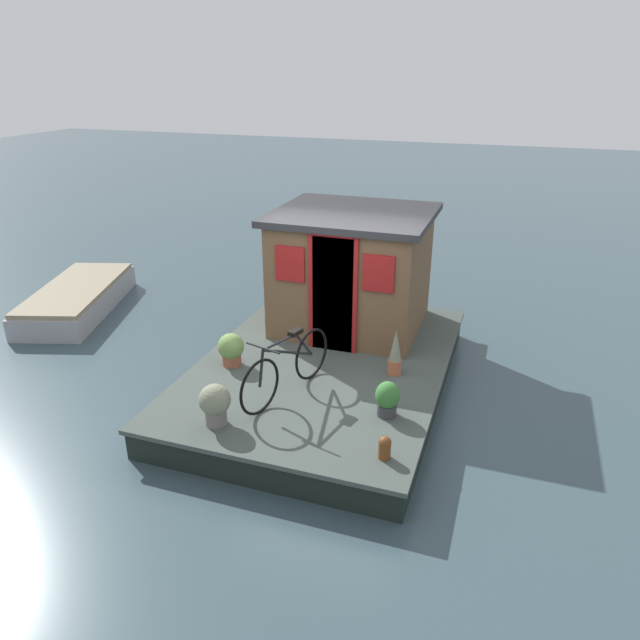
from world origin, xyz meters
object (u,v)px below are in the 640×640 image
(potted_plant_geranium, at_px, (231,349))
(dinghy_boat, at_px, (77,298))
(potted_plant_sage, at_px, (395,353))
(houseboat_cabin, at_px, (352,269))
(mooring_bollard, at_px, (385,447))
(bicycle, at_px, (287,367))
(potted_plant_succulent, at_px, (387,398))
(potted_plant_mint, at_px, (215,403))

(potted_plant_geranium, bearing_deg, dinghy_boat, 66.92)
(potted_plant_sage, xyz_separation_m, potted_plant_geranium, (-0.49, 2.20, -0.06))
(houseboat_cabin, distance_m, dinghy_boat, 5.45)
(houseboat_cabin, relative_size, mooring_bollard, 8.93)
(potted_plant_geranium, relative_size, mooring_bollard, 1.76)
(bicycle, height_order, potted_plant_succulent, bicycle)
(potted_plant_succulent, distance_m, potted_plant_sage, 1.06)
(bicycle, relative_size, dinghy_boat, 0.53)
(mooring_bollard, bearing_deg, potted_plant_mint, 90.22)
(houseboat_cabin, relative_size, bicycle, 1.39)
(potted_plant_geranium, bearing_deg, potted_plant_succulent, -103.41)
(potted_plant_geranium, distance_m, dinghy_boat, 4.54)
(potted_plant_sage, distance_m, mooring_bollard, 1.91)
(potted_plant_succulent, bearing_deg, mooring_bollard, -168.58)
(houseboat_cabin, bearing_deg, potted_plant_sage, -143.81)
(potted_plant_sage, xyz_separation_m, dinghy_boat, (1.28, 6.36, -0.50))
(potted_plant_succulent, xyz_separation_m, mooring_bollard, (-0.83, -0.17, -0.09))
(houseboat_cabin, xyz_separation_m, potted_plant_mint, (-3.28, 0.67, -0.65))
(potted_plant_succulent, height_order, potted_plant_geranium, potted_plant_geranium)
(bicycle, bearing_deg, potted_plant_sage, -50.04)
(bicycle, bearing_deg, mooring_bollard, -121.35)
(bicycle, bearing_deg, potted_plant_geranium, 64.65)
(bicycle, xyz_separation_m, mooring_bollard, (-0.90, -1.47, -0.25))
(bicycle, distance_m, mooring_bollard, 1.74)
(potted_plant_succulent, distance_m, potted_plant_mint, 2.01)
(potted_plant_mint, bearing_deg, bicycle, -30.28)
(potted_plant_succulent, xyz_separation_m, potted_plant_sage, (1.04, 0.14, 0.08))
(bicycle, distance_m, dinghy_boat, 5.69)
(potted_plant_sage, height_order, potted_plant_geranium, potted_plant_sage)
(houseboat_cabin, height_order, potted_plant_geranium, houseboat_cabin)
(potted_plant_succulent, xyz_separation_m, dinghy_boat, (2.33, 6.49, -0.42))
(potted_plant_mint, height_order, dinghy_boat, potted_plant_mint)
(mooring_bollard, bearing_deg, houseboat_cabin, 22.08)
(potted_plant_geranium, xyz_separation_m, dinghy_boat, (1.77, 4.16, -0.44))
(houseboat_cabin, bearing_deg, bicycle, 176.51)
(houseboat_cabin, height_order, potted_plant_mint, houseboat_cabin)
(potted_plant_geranium, height_order, mooring_bollard, potted_plant_geranium)
(bicycle, xyz_separation_m, potted_plant_geranium, (0.49, 1.03, -0.14))
(potted_plant_succulent, relative_size, potted_plant_mint, 0.87)
(potted_plant_mint, height_order, potted_plant_sage, potted_plant_sage)
(potted_plant_geranium, height_order, dinghy_boat, potted_plant_geranium)
(houseboat_cabin, relative_size, dinghy_boat, 0.74)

